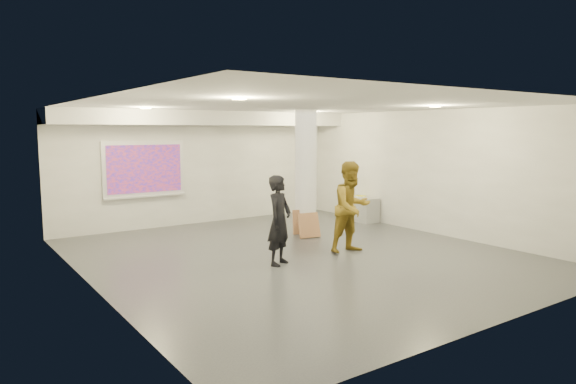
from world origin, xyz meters
TOP-DOWN VIEW (x-y plane):
  - floor at (0.00, 0.00)m, footprint 8.00×9.00m
  - ceiling at (0.00, 0.00)m, footprint 8.00×9.00m
  - wall_back at (0.00, 4.50)m, footprint 8.00×0.01m
  - wall_front at (0.00, -4.50)m, footprint 8.00×0.01m
  - wall_left at (-4.00, 0.00)m, footprint 0.01×9.00m
  - wall_right at (4.00, 0.00)m, footprint 0.01×9.00m
  - soffit_band at (0.00, 3.95)m, footprint 8.00×1.10m
  - downlight_nw at (-2.20, 2.50)m, footprint 0.22×0.22m
  - downlight_ne at (2.20, 2.50)m, footprint 0.22×0.22m
  - downlight_sw at (-2.20, -1.50)m, footprint 0.22×0.22m
  - downlight_se at (2.20, -1.50)m, footprint 0.22×0.22m
  - column at (1.50, 1.80)m, footprint 0.52×0.52m
  - projection_screen at (-1.60, 4.45)m, footprint 2.10×0.13m
  - credenza at (3.72, 2.27)m, footprint 0.51×1.17m
  - papers_stack at (3.70, 2.28)m, footprint 0.30×0.35m
  - postit_pad at (3.75, 2.27)m, footprint 0.26×0.31m
  - cardboard_back at (1.36, 1.69)m, footprint 0.55×0.22m
  - cardboard_front at (1.20, 1.26)m, footprint 0.56×0.30m
  - woman at (-0.73, -0.37)m, footprint 0.73×0.65m
  - man at (1.04, -0.40)m, footprint 0.93×0.73m

SIDE VIEW (x-z plane):
  - floor at x=0.00m, z-range -0.01..0.01m
  - cardboard_front at x=1.20m, z-range 0.00..0.58m
  - cardboard_back at x=1.36m, z-range 0.00..0.60m
  - credenza at x=3.72m, z-range 0.00..0.68m
  - papers_stack at x=3.70m, z-range 0.68..0.70m
  - postit_pad at x=3.75m, z-range 0.68..0.70m
  - woman at x=-0.73m, z-range 0.00..1.69m
  - man at x=1.04m, z-range 0.00..1.89m
  - wall_back at x=0.00m, z-range 0.00..3.00m
  - wall_front at x=0.00m, z-range 0.00..3.00m
  - wall_left at x=-4.00m, z-range 0.00..3.00m
  - wall_right at x=4.00m, z-range 0.00..3.00m
  - column at x=1.50m, z-range 0.00..3.00m
  - projection_screen at x=-1.60m, z-range 0.82..2.24m
  - soffit_band at x=0.00m, z-range 2.64..3.00m
  - downlight_nw at x=-2.20m, z-range 2.97..2.99m
  - downlight_ne at x=2.20m, z-range 2.97..2.99m
  - downlight_sw at x=-2.20m, z-range 2.97..2.99m
  - downlight_se at x=2.20m, z-range 2.97..2.99m
  - ceiling at x=0.00m, z-range 3.00..3.00m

